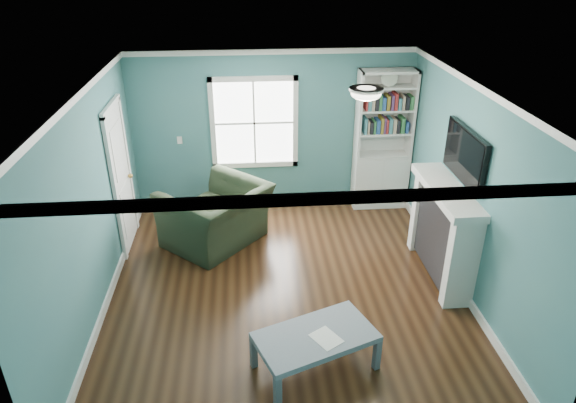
{
  "coord_description": "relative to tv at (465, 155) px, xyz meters",
  "views": [
    {
      "loc": [
        -0.44,
        -5.39,
        4.03
      ],
      "look_at": [
        0.06,
        0.4,
        1.08
      ],
      "focal_mm": 32.0,
      "sensor_mm": 36.0,
      "label": 1
    }
  ],
  "objects": [
    {
      "name": "light_switch",
      "position": [
        -3.7,
        2.28,
        -0.52
      ],
      "size": [
        0.08,
        0.01,
        0.12
      ],
      "primitive_type": "cube",
      "color": "white",
      "rests_on": "room_walls"
    },
    {
      "name": "ceiling_fixture",
      "position": [
        -1.3,
        -0.1,
        0.82
      ],
      "size": [
        0.38,
        0.38,
        0.15
      ],
      "color": "white",
      "rests_on": "room_walls"
    },
    {
      "name": "paper_sheet",
      "position": [
        -1.91,
        -1.63,
        -1.28
      ],
      "size": [
        0.36,
        0.38,
        0.0
      ],
      "primitive_type": "cube",
      "rotation": [
        0.0,
        0.0,
        0.56
      ],
      "color": "white",
      "rests_on": "coffee_table"
    },
    {
      "name": "coffee_table",
      "position": [
        -2.01,
        -1.57,
        -1.34
      ],
      "size": [
        1.37,
        1.05,
        0.44
      ],
      "rotation": [
        0.0,
        0.0,
        0.37
      ],
      "color": "#545A65",
      "rests_on": "ground"
    },
    {
      "name": "door",
      "position": [
        -4.42,
        1.2,
        -0.65
      ],
      "size": [
        0.12,
        0.98,
        2.17
      ],
      "color": "silver",
      "rests_on": "ground"
    },
    {
      "name": "floor",
      "position": [
        -2.2,
        -0.2,
        -1.72
      ],
      "size": [
        5.0,
        5.0,
        0.0
      ],
      "primitive_type": "plane",
      "color": "black",
      "rests_on": "ground"
    },
    {
      "name": "trim",
      "position": [
        -2.2,
        -0.2,
        -0.49
      ],
      "size": [
        4.5,
        5.0,
        2.6
      ],
      "color": "white",
      "rests_on": "ground"
    },
    {
      "name": "tv",
      "position": [
        0.0,
        0.0,
        0.0
      ],
      "size": [
        0.06,
        1.1,
        0.65
      ],
      "primitive_type": "cube",
      "color": "black",
      "rests_on": "fireplace"
    },
    {
      "name": "window",
      "position": [
        -2.5,
        2.29,
        -0.27
      ],
      "size": [
        1.4,
        0.06,
        1.5
      ],
      "color": "white",
      "rests_on": "room_walls"
    },
    {
      "name": "bookshelf",
      "position": [
        -0.43,
        2.1,
        -0.8
      ],
      "size": [
        0.9,
        0.35,
        2.31
      ],
      "color": "silver",
      "rests_on": "ground"
    },
    {
      "name": "recliner",
      "position": [
        -3.12,
        1.09,
        -1.13
      ],
      "size": [
        1.58,
        1.62,
        1.2
      ],
      "primitive_type": "imported",
      "rotation": [
        0.0,
        0.0,
        -2.31
      ],
      "color": "#222D1C",
      "rests_on": "ground"
    },
    {
      "name": "room_walls",
      "position": [
        -2.2,
        -0.2,
        -0.14
      ],
      "size": [
        5.0,
        5.0,
        5.0
      ],
      "color": "#397179",
      "rests_on": "ground"
    },
    {
      "name": "fireplace",
      "position": [
        -0.12,
        0.0,
        -1.09
      ],
      "size": [
        0.44,
        1.58,
        1.3
      ],
      "color": "black",
      "rests_on": "ground"
    }
  ]
}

